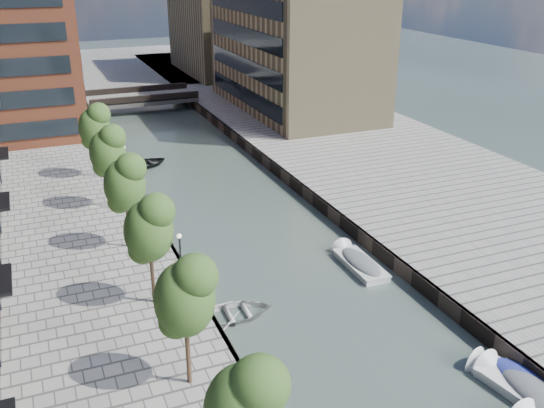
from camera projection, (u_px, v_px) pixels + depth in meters
water at (221, 198)px, 48.00m from camera, size 300.00×300.00×0.00m
quay_right at (394, 167)px, 53.43m from camera, size 20.00×140.00×1.00m
quay_wall_left at (144, 203)px, 45.67m from camera, size 0.25×140.00×1.00m
quay_wall_right at (292, 182)px, 49.96m from camera, size 0.25×140.00×1.00m
far_closure at (108, 69)px, 99.08m from camera, size 80.00×40.00×1.00m
tan_block_near at (293, 47)px, 69.36m from camera, size 12.00×25.00×14.00m
tan_block_far at (222, 18)px, 91.20m from camera, size 12.00×20.00×16.00m
bridge at (141, 98)px, 74.81m from camera, size 13.00×6.00×1.30m
tree_1 at (244, 406)px, 18.21m from camera, size 2.50×2.50×5.95m
tree_2 at (184, 294)px, 24.19m from camera, size 2.50×2.50×5.95m
tree_3 at (148, 227)px, 30.17m from camera, size 2.50×2.50×5.95m
tree_4 at (124, 182)px, 36.15m from camera, size 2.50×2.50×5.95m
tree_5 at (107, 149)px, 42.13m from camera, size 2.50×2.50×5.95m
tree_6 at (94, 125)px, 48.11m from camera, size 2.50×2.50×5.95m
lamp_1 at (181, 263)px, 30.46m from camera, size 0.24×0.24×4.12m
lamp_2 at (126, 167)px, 44.13m from camera, size 0.24×0.24×4.12m
sloop_3 at (234, 317)px, 32.24m from camera, size 4.42×3.18×0.91m
sloop_4 at (144, 167)px, 54.97m from camera, size 5.52×4.67×0.97m
motorboat_1 at (529, 393)px, 26.33m from camera, size 2.71×5.62×1.80m
motorboat_3 at (519, 384)px, 26.91m from camera, size 3.26×5.28×1.67m
motorboat_4 at (357, 262)px, 37.57m from camera, size 1.77×4.85×1.61m
car at (261, 109)px, 68.67m from camera, size 2.19×3.65×1.16m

